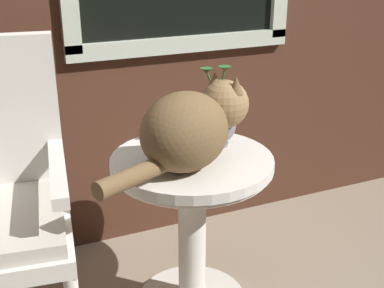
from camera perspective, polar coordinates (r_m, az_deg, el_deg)
name	(u,v)px	position (r m, az deg, el deg)	size (l,w,h in m)	color
wicker_side_table	(192,205)	(1.85, 0.00, -6.86)	(0.57, 0.57, 0.63)	silver
cat	(191,127)	(1.65, -0.11, 1.87)	(0.60, 0.37, 0.28)	brown
pewter_vase_with_ivy	(218,121)	(1.84, 2.91, 2.54)	(0.13, 0.13, 0.30)	slate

